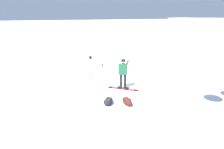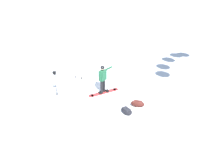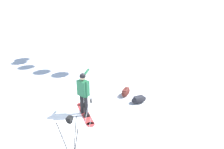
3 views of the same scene
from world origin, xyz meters
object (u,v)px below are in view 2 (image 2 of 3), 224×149
gear_bag_large (127,111)px  ski_poles (79,84)px  snowboarder (103,77)px  camera_tripod (55,79)px  gear_bag_small (138,104)px  snowboard (104,92)px

gear_bag_large → ski_poles: bearing=-108.4°
snowboarder → camera_tripod: size_ratio=1.14×
camera_tripod → ski_poles: (-0.16, 1.25, -0.22)m
snowboarder → gear_bag_small: size_ratio=2.37×
snowboard → ski_poles: (0.73, -1.12, 0.79)m
snowboarder → ski_poles: (0.73, -1.09, -0.18)m
snowboarder → gear_bag_large: bearing=44.7°
gear_bag_large → gear_bag_small: 0.82m
snowboarder → camera_tripod: (0.90, -2.34, 0.04)m
snowboard → camera_tripod: bearing=-69.5°
gear_bag_small → snowboarder: bearing=-114.4°
snowboarder → ski_poles: size_ratio=1.35×
gear_bag_large → gear_bag_small: size_ratio=1.09×
snowboard → camera_tripod: 2.73m
snowboard → gear_bag_small: (0.92, 2.01, 0.15)m
snowboard → gear_bag_small: size_ratio=2.05×
camera_tripod → gear_bag_small: bearing=89.6°
gear_bag_large → gear_bag_small: gear_bag_small is taller
snowboarder → gear_bag_large: snowboarder is taller
snowboarder → camera_tripod: 2.51m
snowboard → gear_bag_small: bearing=65.3°
snowboarder → ski_poles: snowboarder is taller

